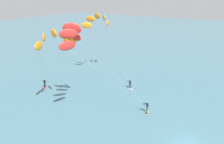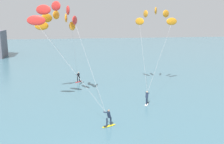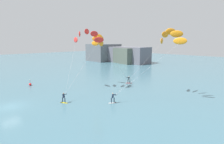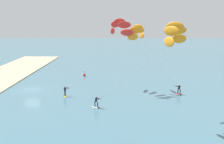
# 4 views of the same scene
# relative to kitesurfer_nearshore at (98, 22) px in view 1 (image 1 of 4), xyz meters

# --- Properties ---
(kitesurfer_nearshore) EXTENTS (7.90, 12.36, 11.83)m
(kitesurfer_nearshore) POSITION_rel_kitesurfer_nearshore_xyz_m (0.00, 0.00, 0.00)
(kitesurfer_nearshore) COLOR white
(kitesurfer_nearshore) RESTS_ON ground
(kitesurfer_mid_water) EXTENTS (8.79, 11.22, 12.08)m
(kitesurfer_mid_water) POSITION_rel_kitesurfer_nearshore_xyz_m (-14.13, -6.61, 0.23)
(kitesurfer_mid_water) COLOR yellow
(kitesurfer_mid_water) RESTS_ON ground
(kitesurfer_far_out) EXTENTS (6.40, 9.11, 11.12)m
(kitesurfer_far_out) POSITION_rel_kitesurfer_nearshore_xyz_m (-14.29, -3.07, -0.63)
(kitesurfer_far_out) COLOR red
(kitesurfer_far_out) RESTS_ON ground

